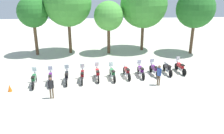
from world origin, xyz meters
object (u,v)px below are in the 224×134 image
(motorcycle_8, at_px, (154,69))
(tree_3, at_px, (144,4))
(motorcycle_2, at_px, (67,76))
(motorcycle_5, at_px, (112,73))
(motorcycle_9, at_px, (167,68))
(person_0, at_px, (159,74))
(motorcycle_6, at_px, (127,72))
(motorcycle_3, at_px, (82,75))
(motorcycle_0, at_px, (34,79))
(person_1, at_px, (51,86))
(tree_1, at_px, (68,3))
(motorcycle_1, at_px, (51,78))
(tree_4, at_px, (195,9))
(traffic_cone, at_px, (10,88))
(motorcycle_7, at_px, (141,71))
(motorcycle_4, at_px, (98,74))
(motorcycle_10, at_px, (180,67))
(tree_2, at_px, (109,16))
(tree_0, at_px, (33,12))

(motorcycle_8, bearing_deg, tree_3, -13.19)
(motorcycle_2, height_order, motorcycle_5, same)
(motorcycle_9, xyz_separation_m, person_0, (-1.50, -2.47, 0.49))
(motorcycle_6, height_order, person_0, person_0)
(motorcycle_2, xyz_separation_m, motorcycle_3, (1.28, 0.14, 0.00))
(motorcycle_0, xyz_separation_m, motorcycle_9, (11.51, 1.76, -0.01))
(person_1, height_order, tree_1, tree_1)
(person_0, bearing_deg, motorcycle_5, -62.18)
(motorcycle_1, distance_m, motorcycle_5, 5.16)
(tree_4, distance_m, traffic_cone, 20.73)
(motorcycle_7, bearing_deg, motorcycle_8, -83.77)
(motorcycle_4, xyz_separation_m, motorcycle_5, (1.28, -0.05, 0.00))
(motorcycle_4, height_order, person_1, person_1)
(motorcycle_2, relative_size, motorcycle_3, 1.00)
(person_0, relative_size, tree_1, 0.20)
(motorcycle_6, bearing_deg, traffic_cone, 94.76)
(motorcycle_10, bearing_deg, tree_1, 48.75)
(motorcycle_5, xyz_separation_m, tree_4, (9.95, 7.33, 4.65))
(motorcycle_0, distance_m, motorcycle_6, 7.76)
(person_0, bearing_deg, tree_1, -90.53)
(motorcycle_6, xyz_separation_m, tree_1, (-5.68, 8.29, 5.34))
(motorcycle_10, distance_m, person_1, 11.82)
(motorcycle_2, bearing_deg, tree_2, -29.04)
(motorcycle_4, bearing_deg, motorcycle_6, -88.36)
(tree_2, distance_m, tree_3, 4.57)
(tree_1, bearing_deg, person_0, -51.80)
(motorcycle_6, bearing_deg, motorcycle_5, 95.44)
(motorcycle_0, height_order, motorcycle_8, same)
(motorcycle_0, xyz_separation_m, motorcycle_4, (5.11, 0.90, 0.00))
(motorcycle_8, distance_m, tree_2, 9.13)
(motorcycle_2, height_order, tree_2, tree_2)
(motorcycle_7, relative_size, tree_0, 0.33)
(motorcycle_6, bearing_deg, motorcycle_1, 90.23)
(motorcycle_4, distance_m, tree_1, 10.56)
(motorcycle_1, distance_m, tree_4, 17.68)
(tree_1, distance_m, traffic_cone, 12.40)
(motorcycle_1, bearing_deg, traffic_cone, 105.25)
(motorcycle_6, bearing_deg, motorcycle_3, 90.10)
(person_1, distance_m, tree_4, 18.47)
(motorcycle_1, height_order, tree_4, tree_4)
(motorcycle_3, height_order, motorcycle_8, same)
(motorcycle_4, height_order, tree_3, tree_3)
(motorcycle_2, bearing_deg, motorcycle_4, -83.72)
(motorcycle_1, height_order, motorcycle_4, same)
(tree_3, distance_m, tree_4, 5.87)
(motorcycle_8, xyz_separation_m, motorcycle_10, (2.56, 0.45, 0.00))
(tree_1, bearing_deg, traffic_cone, -108.81)
(motorcycle_2, xyz_separation_m, tree_1, (-0.57, 9.02, 5.33))
(motorcycle_6, xyz_separation_m, traffic_cone, (-9.25, -2.20, -0.23))
(motorcycle_0, xyz_separation_m, tree_1, (1.99, 9.47, 5.33))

